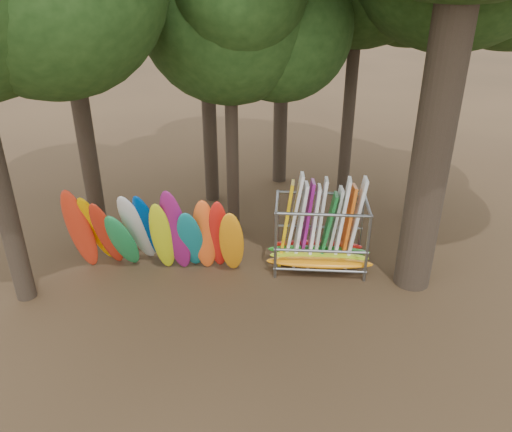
{
  "coord_description": "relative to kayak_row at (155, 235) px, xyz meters",
  "views": [
    {
      "loc": [
        0.47,
        -12.22,
        8.21
      ],
      "look_at": [
        -0.51,
        1.5,
        1.4
      ],
      "focal_mm": 35.0,
      "sensor_mm": 36.0,
      "label": 1
    }
  ],
  "objects": [
    {
      "name": "oak_5",
      "position": [
        1.94,
        3.05,
        5.77
      ],
      "size": [
        6.16,
        6.16,
        9.8
      ],
      "color": "black",
      "rests_on": "ground"
    },
    {
      "name": "ground",
      "position": [
        3.35,
        -0.23,
        -1.33
      ],
      "size": [
        120.0,
        120.0,
        0.0
      ],
      "primitive_type": "plane",
      "color": "#47331E",
      "rests_on": "ground"
    },
    {
      "name": "kayak_row",
      "position": [
        0.0,
        0.0,
        0.0
      ],
      "size": [
        5.19,
        2.14,
        3.11
      ],
      "color": "red",
      "rests_on": "ground"
    },
    {
      "name": "lake",
      "position": [
        3.35,
        59.77,
        -1.33
      ],
      "size": [
        160.0,
        160.0,
        0.0
      ],
      "primitive_type": "plane",
      "color": "gray",
      "rests_on": "ground"
    },
    {
      "name": "far_shore",
      "position": [
        3.35,
        109.77,
        0.67
      ],
      "size": [
        160.0,
        4.0,
        4.0
      ],
      "primitive_type": "cube",
      "color": "black",
      "rests_on": "ground"
    },
    {
      "name": "storage_rack",
      "position": [
        4.81,
        0.81,
        -0.3
      ],
      "size": [
        3.17,
        1.58,
        2.91
      ],
      "color": "slate",
      "rests_on": "ground"
    }
  ]
}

